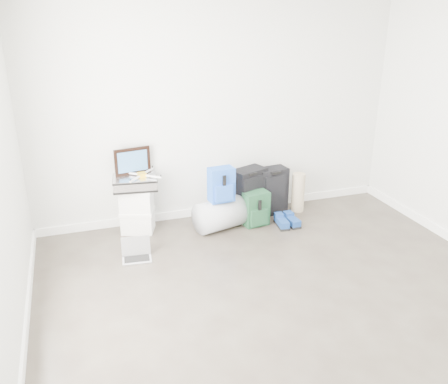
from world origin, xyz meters
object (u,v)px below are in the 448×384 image
object	(u,v)px
duffel_bag	(221,214)
carry_on	(272,191)
large_suitcase	(249,194)
briefcase	(135,183)
boxes_stack	(137,210)
laptop	(136,254)

from	to	relation	value
duffel_bag	carry_on	world-z (taller)	carry_on
large_suitcase	briefcase	bearing A→B (deg)	155.98
boxes_stack	briefcase	xyz separation A→B (m)	(0.00, 0.00, 0.34)
large_suitcase	boxes_stack	bearing A→B (deg)	155.98
briefcase	carry_on	xyz separation A→B (m)	(1.70, -0.02, -0.31)
boxes_stack	laptop	distance (m)	0.70
duffel_bag	large_suitcase	xyz separation A→B (m)	(0.43, 0.19, 0.14)
boxes_stack	briefcase	bearing A→B (deg)	0.00
briefcase	laptop	size ratio (longest dim) A/B	1.51
duffel_bag	laptop	size ratio (longest dim) A/B	1.85
briefcase	large_suitcase	bearing A→B (deg)	5.10
briefcase	carry_on	bearing A→B (deg)	6.88
briefcase	duffel_bag	distance (m)	1.07
briefcase	carry_on	distance (m)	1.73
duffel_bag	large_suitcase	bearing A→B (deg)	9.36
large_suitcase	laptop	world-z (taller)	large_suitcase
carry_on	laptop	world-z (taller)	carry_on
boxes_stack	briefcase	distance (m)	0.34
duffel_bag	large_suitcase	size ratio (longest dim) A/B	0.93
boxes_stack	duffel_bag	bearing A→B (deg)	4.03
boxes_stack	carry_on	distance (m)	1.70
duffel_bag	laptop	distance (m)	1.15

